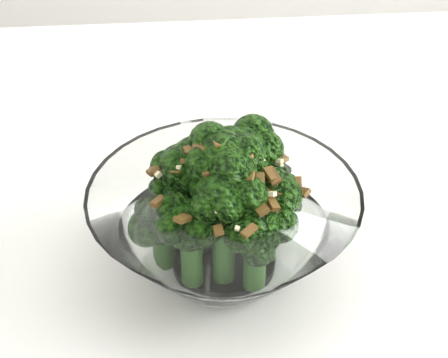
{
  "coord_description": "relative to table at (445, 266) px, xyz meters",
  "views": [
    {
      "loc": [
        -0.14,
        -0.54,
        1.11
      ],
      "look_at": [
        -0.15,
        -0.17,
        0.83
      ],
      "focal_mm": 55.0,
      "sensor_mm": 36.0,
      "label": 1
    }
  ],
  "objects": [
    {
      "name": "broccoli_dish",
      "position": [
        -0.2,
        -0.07,
        0.11
      ],
      "size": [
        0.19,
        0.19,
        0.12
      ],
      "color": "white",
      "rests_on": "table"
    },
    {
      "name": "table",
      "position": [
        0.0,
        0.0,
        0.0
      ],
      "size": [
        1.28,
        0.93,
        0.75
      ],
      "color": "white",
      "rests_on": "ground"
    }
  ]
}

